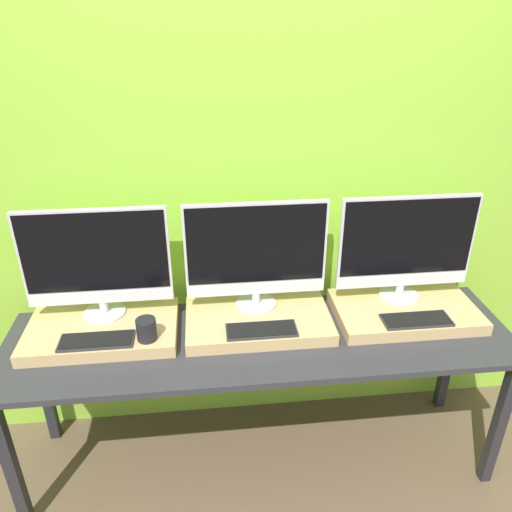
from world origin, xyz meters
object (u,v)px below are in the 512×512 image
monitor_left (96,261)px  keyboard_left (97,341)px  monitor_center (256,253)px  keyboard_right (416,320)px  keyboard_center (262,330)px  monitor_right (406,246)px  mug (146,329)px

monitor_left → keyboard_left: size_ratio=2.07×
monitor_left → monitor_center: 0.73m
monitor_left → keyboard_right: size_ratio=2.07×
keyboard_center → keyboard_right: bearing=0.0°
monitor_right → keyboard_center: bearing=-162.8°
monitor_left → keyboard_center: size_ratio=2.07×
monitor_right → keyboard_right: 0.36m
keyboard_right → keyboard_center: bearing=180.0°
monitor_left → keyboard_center: monitor_left is taller
monitor_center → mug: bearing=-156.1°
mug → keyboard_center: size_ratio=0.31×
monitor_center → monitor_right: bearing=0.0°
monitor_center → keyboard_right: (0.73, -0.23, -0.28)m
keyboard_left → mug: 0.22m
monitor_right → keyboard_right: monitor_right is taller
monitor_right → monitor_left: bearing=180.0°
monitor_left → keyboard_left: bearing=-90.0°
keyboard_center → monitor_right: monitor_right is taller
keyboard_center → monitor_right: bearing=17.2°
keyboard_center → monitor_right: (0.73, 0.23, 0.28)m
keyboard_center → mug: bearing=180.0°
monitor_right → keyboard_right: (0.00, -0.23, -0.28)m
monitor_left → monitor_center: bearing=0.0°
monitor_left → keyboard_right: 1.50m
keyboard_left → monitor_right: 1.50m
mug → monitor_right: 1.28m
monitor_left → mug: (0.22, -0.23, -0.23)m
mug → keyboard_right: bearing=0.0°
mug → keyboard_center: (0.51, 0.00, -0.04)m
monitor_right → keyboard_left: bearing=-171.2°
keyboard_left → monitor_center: monitor_center is taller
keyboard_left → keyboard_right: bearing=0.0°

